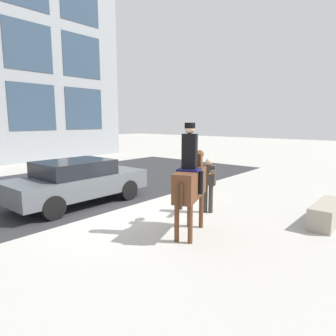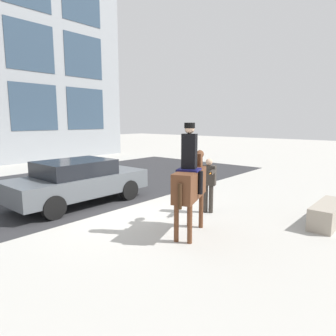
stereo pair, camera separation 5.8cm
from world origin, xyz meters
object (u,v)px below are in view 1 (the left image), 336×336
Objects in this scene: mounted_horse_lead at (191,180)px; street_car_near_lane at (77,181)px; pedestrian_bystander at (209,181)px; planter_ledge at (327,213)px.

mounted_horse_lead reaches higher than street_car_near_lane.
street_car_near_lane is (-1.92, 3.75, -0.18)m from pedestrian_bystander.
mounted_horse_lead is at bearing -0.34° from pedestrian_bystander.
mounted_horse_lead is 1.64× the size of pedestrian_bystander.
pedestrian_bystander is at bearing -62.87° from street_car_near_lane.
planter_ledge is (3.08, -6.67, -0.48)m from street_car_near_lane.
mounted_horse_lead is at bearing 140.51° from planter_ledge.
pedestrian_bystander is at bearing 111.71° from planter_ledge.
street_car_near_lane reaches higher than planter_ledge.
street_car_near_lane is at bearing 114.81° from planter_ledge.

